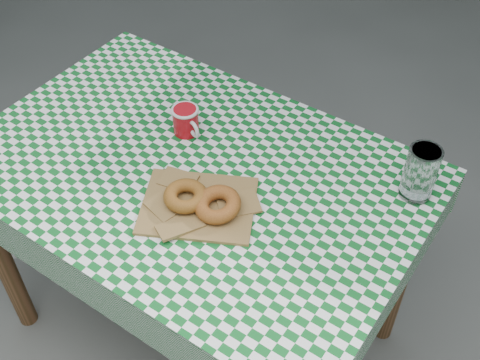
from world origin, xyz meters
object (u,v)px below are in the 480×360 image
at_px(table, 199,259).
at_px(coffee_mug, 186,120).
at_px(paper_bag, 198,205).
at_px(drinking_glass, 420,173).

relative_size(table, coffee_mug, 8.30).
height_order(paper_bag, coffee_mug, coffee_mug).
bearing_deg(table, drinking_glass, 25.30).
distance_m(paper_bag, drinking_glass, 0.54).
xyz_separation_m(table, paper_bag, (0.09, -0.10, 0.39)).
relative_size(coffee_mug, drinking_glass, 0.97).
xyz_separation_m(paper_bag, drinking_glass, (0.44, 0.31, 0.06)).
distance_m(coffee_mug, drinking_glass, 0.63).
bearing_deg(drinking_glass, paper_bag, -145.00).
bearing_deg(paper_bag, coffee_mug, 129.65).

